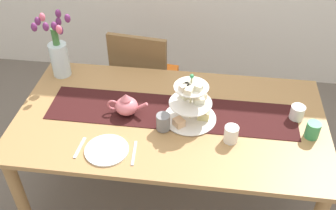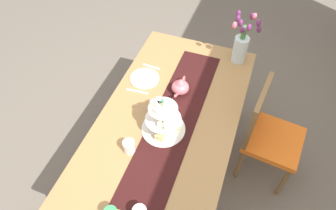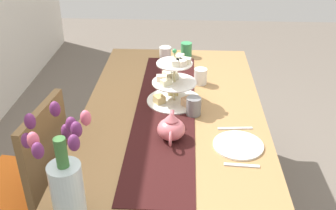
# 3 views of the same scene
# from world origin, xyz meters

# --- Properties ---
(dining_table) EXTENTS (1.77, 0.95, 0.74)m
(dining_table) POSITION_xyz_m (0.00, 0.00, 0.64)
(dining_table) COLOR #A37747
(dining_table) RESTS_ON ground_plane
(chair_left) EXTENTS (0.47, 0.47, 0.91)m
(chair_left) POSITION_xyz_m (-0.29, 0.70, 0.50)
(chair_left) COLOR brown
(chair_left) RESTS_ON ground_plane
(table_runner) EXTENTS (1.44, 0.31, 0.00)m
(table_runner) POSITION_xyz_m (0.00, 0.04, 0.74)
(table_runner) COLOR black
(table_runner) RESTS_ON dining_table
(tiered_cake_stand) EXTENTS (0.30, 0.30, 0.30)m
(tiered_cake_stand) POSITION_xyz_m (0.12, 0.00, 0.84)
(tiered_cake_stand) COLOR beige
(tiered_cake_stand) RESTS_ON table_runner
(teapot) EXTENTS (0.24, 0.13, 0.14)m
(teapot) POSITION_xyz_m (-0.25, 0.00, 0.80)
(teapot) COLOR #D66B75
(teapot) RESTS_ON table_runner
(tulip_vase) EXTENTS (0.23, 0.21, 0.42)m
(tulip_vase) POSITION_xyz_m (-0.76, 0.34, 0.91)
(tulip_vase) COLOR silver
(tulip_vase) RESTS_ON dining_table
(cream_jug) EXTENTS (0.08, 0.08, 0.08)m
(cream_jug) POSITION_xyz_m (0.71, 0.08, 0.78)
(cream_jug) COLOR white
(cream_jug) RESTS_ON dining_table
(dinner_plate_left) EXTENTS (0.23, 0.23, 0.01)m
(dinner_plate_left) POSITION_xyz_m (-0.29, -0.31, 0.74)
(dinner_plate_left) COLOR white
(dinner_plate_left) RESTS_ON dining_table
(fork_left) EXTENTS (0.03, 0.15, 0.01)m
(fork_left) POSITION_xyz_m (-0.44, -0.31, 0.74)
(fork_left) COLOR silver
(fork_left) RESTS_ON dining_table
(knife_left) EXTENTS (0.03, 0.17, 0.01)m
(knife_left) POSITION_xyz_m (-0.15, -0.31, 0.74)
(knife_left) COLOR silver
(knife_left) RESTS_ON dining_table
(mug_grey) EXTENTS (0.08, 0.08, 0.09)m
(mug_grey) POSITION_xyz_m (-0.03, -0.10, 0.79)
(mug_grey) COLOR slate
(mug_grey) RESTS_ON table_runner
(mug_white_text) EXTENTS (0.08, 0.08, 0.09)m
(mug_white_text) POSITION_xyz_m (0.34, -0.15, 0.79)
(mug_white_text) COLOR white
(mug_white_text) RESTS_ON dining_table
(mug_orange) EXTENTS (0.08, 0.08, 0.09)m
(mug_orange) POSITION_xyz_m (0.78, -0.06, 0.79)
(mug_orange) COLOR #389356
(mug_orange) RESTS_ON dining_table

